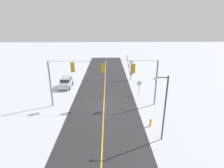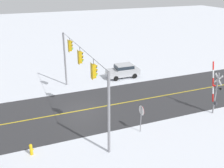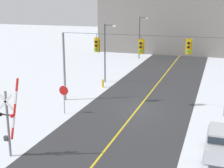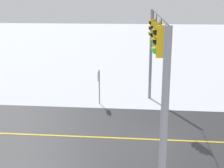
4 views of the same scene
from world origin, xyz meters
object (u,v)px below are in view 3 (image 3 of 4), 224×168
(parked_car_silver, at_px, (222,141))
(fire_hydrant, at_px, (103,83))
(streetlamp_far, at_px, (141,34))
(streetlamp_near, at_px, (107,47))
(railroad_crossing, at_px, (9,120))
(stop_sign, at_px, (64,93))

(parked_car_silver, height_order, fire_hydrant, parked_car_silver)
(streetlamp_far, xyz_separation_m, fire_hydrant, (0.36, -18.30, -3.45))
(streetlamp_near, relative_size, fire_hydrant, 7.39)
(railroad_crossing, height_order, streetlamp_near, streetlamp_near)
(parked_car_silver, relative_size, fire_hydrant, 4.80)
(railroad_crossing, distance_m, streetlamp_near, 18.89)
(streetlamp_near, bearing_deg, streetlamp_far, 90.00)
(railroad_crossing, relative_size, parked_car_silver, 1.14)
(stop_sign, xyz_separation_m, parked_car_silver, (12.16, -3.83, -0.76))
(stop_sign, distance_m, parked_car_silver, 12.77)
(stop_sign, xyz_separation_m, fire_hydrant, (0.17, 8.70, -1.25))
(parked_car_silver, xyz_separation_m, streetlamp_far, (-12.35, 30.83, 2.96))
(streetlamp_near, xyz_separation_m, fire_hydrant, (0.36, -2.31, -3.45))
(streetlamp_far, distance_m, fire_hydrant, 18.62)
(stop_sign, distance_m, railroad_crossing, 7.83)
(stop_sign, height_order, streetlamp_near, streetlamp_near)
(parked_car_silver, height_order, streetlamp_far, streetlamp_far)
(parked_car_silver, distance_m, fire_hydrant, 17.35)
(stop_sign, bearing_deg, streetlamp_near, 91.00)
(streetlamp_far, bearing_deg, parked_car_silver, -68.17)
(streetlamp_near, distance_m, streetlamp_far, 15.98)
(railroad_crossing, bearing_deg, streetlamp_near, 91.81)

